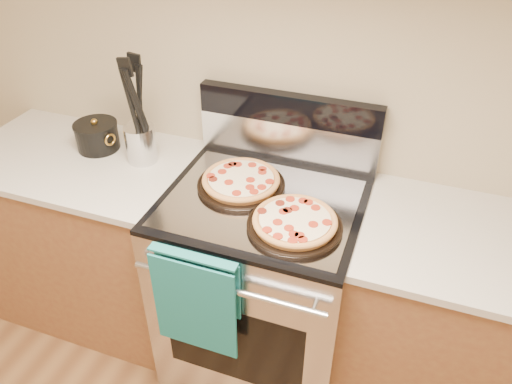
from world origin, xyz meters
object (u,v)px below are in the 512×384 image
(utensil_crock, at_px, (141,144))
(saucepan, at_px, (97,137))
(range_body, at_px, (262,286))
(pepperoni_pizza_back, at_px, (241,182))
(pepperoni_pizza_front, at_px, (295,223))

(utensil_crock, xyz_separation_m, saucepan, (-0.24, 0.02, -0.02))
(range_body, relative_size, utensil_crock, 5.60)
(pepperoni_pizza_back, relative_size, saucepan, 1.85)
(range_body, height_order, saucepan, saucepan)
(pepperoni_pizza_front, relative_size, saucepan, 1.81)
(range_body, bearing_deg, pepperoni_pizza_front, -38.95)
(pepperoni_pizza_back, bearing_deg, saucepan, 173.08)
(pepperoni_pizza_back, xyz_separation_m, saucepan, (-0.72, 0.09, 0.02))
(range_body, distance_m, pepperoni_pizza_front, 0.54)
(saucepan, bearing_deg, utensil_crock, -5.37)
(utensil_crock, bearing_deg, pepperoni_pizza_front, -17.60)
(pepperoni_pizza_back, relative_size, pepperoni_pizza_front, 1.02)
(utensil_crock, relative_size, saucepan, 0.87)
(pepperoni_pizza_back, height_order, saucepan, saucepan)
(pepperoni_pizza_front, relative_size, utensil_crock, 2.08)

